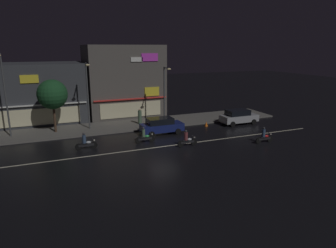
{
  "coord_description": "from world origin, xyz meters",
  "views": [
    {
      "loc": [
        -9.39,
        -23.73,
        8.58
      ],
      "look_at": [
        0.69,
        0.87,
        1.8
      ],
      "focal_mm": 32.19,
      "sensor_mm": 36.0,
      "label": 1
    }
  ],
  "objects_px": {
    "motorcycle_lead": "(144,136)",
    "motorcycle_opposite_lane": "(264,136)",
    "traffic_cone": "(206,124)",
    "motorcycle_following": "(187,140)",
    "motorcycle_trailing_far": "(86,143)",
    "pedestrian_on_sidewalk": "(140,117)",
    "streetlamp_west": "(4,89)",
    "streetlamp_mid": "(88,91)",
    "parked_car_near_kerb": "(239,117)",
    "streetlamp_east": "(165,90)",
    "parked_car_trailing": "(161,125)"
  },
  "relations": [
    {
      "from": "parked_car_trailing",
      "to": "motorcycle_opposite_lane",
      "type": "height_order",
      "value": "parked_car_trailing"
    },
    {
      "from": "motorcycle_following",
      "to": "motorcycle_trailing_far",
      "type": "height_order",
      "value": "same"
    },
    {
      "from": "motorcycle_lead",
      "to": "streetlamp_mid",
      "type": "bearing_deg",
      "value": 125.52
    },
    {
      "from": "pedestrian_on_sidewalk",
      "to": "streetlamp_mid",
      "type": "bearing_deg",
      "value": -18.66
    },
    {
      "from": "streetlamp_west",
      "to": "parked_car_trailing",
      "type": "xyz_separation_m",
      "value": [
        14.13,
        -4.11,
        -3.89
      ]
    },
    {
      "from": "parked_car_near_kerb",
      "to": "traffic_cone",
      "type": "height_order",
      "value": "parked_car_near_kerb"
    },
    {
      "from": "motorcycle_lead",
      "to": "streetlamp_east",
      "type": "bearing_deg",
      "value": 55.83
    },
    {
      "from": "parked_car_near_kerb",
      "to": "motorcycle_lead",
      "type": "distance_m",
      "value": 12.52
    },
    {
      "from": "pedestrian_on_sidewalk",
      "to": "parked_car_near_kerb",
      "type": "distance_m",
      "value": 11.32
    },
    {
      "from": "streetlamp_mid",
      "to": "motorcycle_opposite_lane",
      "type": "bearing_deg",
      "value": -36.72
    },
    {
      "from": "parked_car_near_kerb",
      "to": "motorcycle_following",
      "type": "distance_m",
      "value": 10.35
    },
    {
      "from": "streetlamp_west",
      "to": "motorcycle_lead",
      "type": "height_order",
      "value": "streetlamp_west"
    },
    {
      "from": "parked_car_near_kerb",
      "to": "traffic_cone",
      "type": "xyz_separation_m",
      "value": [
        -3.93,
        0.5,
        -0.59
      ]
    },
    {
      "from": "pedestrian_on_sidewalk",
      "to": "motorcycle_opposite_lane",
      "type": "xyz_separation_m",
      "value": [
        8.64,
        -10.7,
        -0.31
      ]
    },
    {
      "from": "streetlamp_mid",
      "to": "pedestrian_on_sidewalk",
      "type": "height_order",
      "value": "streetlamp_mid"
    },
    {
      "from": "motorcycle_opposite_lane",
      "to": "motorcycle_trailing_far",
      "type": "relative_size",
      "value": 1.0
    },
    {
      "from": "streetlamp_east",
      "to": "parked_car_trailing",
      "type": "bearing_deg",
      "value": -117.97
    },
    {
      "from": "pedestrian_on_sidewalk",
      "to": "parked_car_trailing",
      "type": "bearing_deg",
      "value": 83.2
    },
    {
      "from": "parked_car_near_kerb",
      "to": "motorcycle_trailing_far",
      "type": "xyz_separation_m",
      "value": [
        -17.49,
        -2.54,
        -0.24
      ]
    },
    {
      "from": "pedestrian_on_sidewalk",
      "to": "motorcycle_trailing_far",
      "type": "height_order",
      "value": "pedestrian_on_sidewalk"
    },
    {
      "from": "motorcycle_following",
      "to": "traffic_cone",
      "type": "xyz_separation_m",
      "value": [
        5.1,
        5.56,
        -0.36
      ]
    },
    {
      "from": "motorcycle_opposite_lane",
      "to": "parked_car_near_kerb",
      "type": "bearing_deg",
      "value": -99.13
    },
    {
      "from": "streetlamp_mid",
      "to": "parked_car_trailing",
      "type": "bearing_deg",
      "value": -32.45
    },
    {
      "from": "streetlamp_east",
      "to": "parked_car_near_kerb",
      "type": "xyz_separation_m",
      "value": [
        8.01,
        -2.72,
        -3.09
      ]
    },
    {
      "from": "pedestrian_on_sidewalk",
      "to": "streetlamp_west",
      "type": "bearing_deg",
      "value": -19.05
    },
    {
      "from": "motorcycle_following",
      "to": "traffic_cone",
      "type": "height_order",
      "value": "motorcycle_following"
    },
    {
      "from": "pedestrian_on_sidewalk",
      "to": "motorcycle_following",
      "type": "xyz_separation_m",
      "value": [
        1.62,
        -8.9,
        -0.31
      ]
    },
    {
      "from": "motorcycle_trailing_far",
      "to": "streetlamp_east",
      "type": "bearing_deg",
      "value": 29.61
    },
    {
      "from": "streetlamp_mid",
      "to": "traffic_cone",
      "type": "relative_size",
      "value": 12.62
    },
    {
      "from": "streetlamp_west",
      "to": "motorcycle_trailing_far",
      "type": "relative_size",
      "value": 4.17
    },
    {
      "from": "pedestrian_on_sidewalk",
      "to": "streetlamp_east",
      "type": "bearing_deg",
      "value": 137.42
    },
    {
      "from": "streetlamp_east",
      "to": "motorcycle_trailing_far",
      "type": "bearing_deg",
      "value": -151.0
    },
    {
      "from": "traffic_cone",
      "to": "streetlamp_east",
      "type": "bearing_deg",
      "value": 151.45
    },
    {
      "from": "parked_car_trailing",
      "to": "pedestrian_on_sidewalk",
      "type": "bearing_deg",
      "value": -77.14
    },
    {
      "from": "streetlamp_mid",
      "to": "parked_car_near_kerb",
      "type": "distance_m",
      "value": 16.98
    },
    {
      "from": "streetlamp_east",
      "to": "motorcycle_following",
      "type": "xyz_separation_m",
      "value": [
        -1.02,
        -7.78,
        -3.33
      ]
    },
    {
      "from": "streetlamp_west",
      "to": "motorcycle_opposite_lane",
      "type": "height_order",
      "value": "streetlamp_west"
    },
    {
      "from": "motorcycle_opposite_lane",
      "to": "motorcycle_trailing_far",
      "type": "bearing_deg",
      "value": -8.46
    },
    {
      "from": "motorcycle_following",
      "to": "motorcycle_opposite_lane",
      "type": "relative_size",
      "value": 1.0
    },
    {
      "from": "streetlamp_east",
      "to": "traffic_cone",
      "type": "bearing_deg",
      "value": -28.55
    },
    {
      "from": "streetlamp_mid",
      "to": "motorcycle_trailing_far",
      "type": "distance_m",
      "value": 7.35
    },
    {
      "from": "streetlamp_west",
      "to": "pedestrian_on_sidewalk",
      "type": "xyz_separation_m",
      "value": [
        13.16,
        0.14,
        -3.82
      ]
    },
    {
      "from": "traffic_cone",
      "to": "motorcycle_lead",
      "type": "bearing_deg",
      "value": -158.94
    },
    {
      "from": "motorcycle_lead",
      "to": "motorcycle_opposite_lane",
      "type": "relative_size",
      "value": 1.0
    },
    {
      "from": "motorcycle_opposite_lane",
      "to": "traffic_cone",
      "type": "distance_m",
      "value": 7.61
    },
    {
      "from": "motorcycle_following",
      "to": "motorcycle_opposite_lane",
      "type": "xyz_separation_m",
      "value": [
        7.02,
        -1.8,
        0.0
      ]
    },
    {
      "from": "pedestrian_on_sidewalk",
      "to": "motorcycle_trailing_far",
      "type": "xyz_separation_m",
      "value": [
        -6.84,
        -6.37,
        -0.31
      ]
    },
    {
      "from": "motorcycle_lead",
      "to": "traffic_cone",
      "type": "height_order",
      "value": "motorcycle_lead"
    },
    {
      "from": "parked_car_near_kerb",
      "to": "streetlamp_east",
      "type": "bearing_deg",
      "value": -18.74
    },
    {
      "from": "streetlamp_west",
      "to": "pedestrian_on_sidewalk",
      "type": "relative_size",
      "value": 4.52
    }
  ]
}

